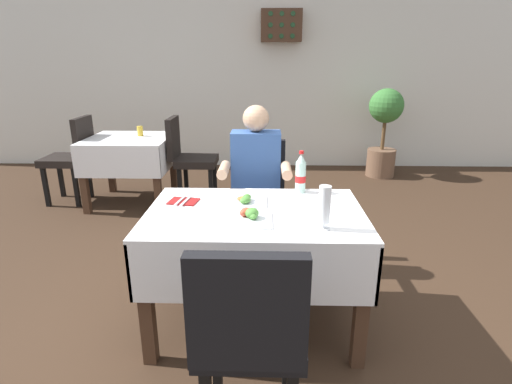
% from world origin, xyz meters
% --- Properties ---
extents(ground_plane, '(11.00, 11.00, 0.00)m').
position_xyz_m(ground_plane, '(0.00, 0.00, 0.00)').
color(ground_plane, '#382619').
extents(back_wall, '(11.00, 0.12, 2.79)m').
position_xyz_m(back_wall, '(0.00, 4.14, 1.40)').
color(back_wall, silver).
rests_on(back_wall, ground).
extents(main_dining_table, '(1.23, 0.82, 0.75)m').
position_xyz_m(main_dining_table, '(-0.06, 0.19, 0.58)').
color(main_dining_table, white).
rests_on(main_dining_table, ground).
extents(chair_far_diner_seat, '(0.44, 0.50, 0.97)m').
position_xyz_m(chair_far_diner_seat, '(-0.06, 0.99, 0.55)').
color(chair_far_diner_seat, black).
rests_on(chair_far_diner_seat, ground).
extents(chair_near_camera_side, '(0.44, 0.50, 0.97)m').
position_xyz_m(chair_near_camera_side, '(-0.06, -0.61, 0.55)').
color(chair_near_camera_side, black).
rests_on(chair_near_camera_side, ground).
extents(seated_diner_far, '(0.50, 0.46, 1.26)m').
position_xyz_m(seated_diner_far, '(-0.08, 0.88, 0.71)').
color(seated_diner_far, '#282D42').
rests_on(seated_diner_far, ground).
extents(plate_near_camera, '(0.24, 0.24, 0.07)m').
position_xyz_m(plate_near_camera, '(-0.08, 0.05, 0.77)').
color(plate_near_camera, white).
rests_on(plate_near_camera, main_dining_table).
extents(plate_far_diner, '(0.22, 0.22, 0.05)m').
position_xyz_m(plate_far_diner, '(-0.11, 0.32, 0.76)').
color(plate_far_diner, white).
rests_on(plate_far_diner, main_dining_table).
extents(beer_glass_left, '(0.07, 0.07, 0.23)m').
position_xyz_m(beer_glass_left, '(0.29, -0.05, 0.86)').
color(beer_glass_left, white).
rests_on(beer_glass_left, main_dining_table).
extents(cola_bottle_primary, '(0.07, 0.07, 0.27)m').
position_xyz_m(cola_bottle_primary, '(0.22, 0.53, 0.87)').
color(cola_bottle_primary, silver).
rests_on(cola_bottle_primary, main_dining_table).
extents(napkin_cutlery_set, '(0.19, 0.20, 0.01)m').
position_xyz_m(napkin_cutlery_set, '(-0.50, 0.33, 0.75)').
color(napkin_cutlery_set, maroon).
rests_on(napkin_cutlery_set, main_dining_table).
extents(background_dining_table, '(0.89, 0.86, 0.75)m').
position_xyz_m(background_dining_table, '(-1.52, 2.37, 0.56)').
color(background_dining_table, white).
rests_on(background_dining_table, ground).
extents(background_chair_left, '(0.50, 0.44, 0.97)m').
position_xyz_m(background_chair_left, '(-2.17, 2.37, 0.55)').
color(background_chair_left, black).
rests_on(background_chair_left, ground).
extents(background_chair_right, '(0.50, 0.44, 0.97)m').
position_xyz_m(background_chair_right, '(-0.86, 2.37, 0.55)').
color(background_chair_right, black).
rests_on(background_chair_right, ground).
extents(background_table_tumbler, '(0.06, 0.06, 0.11)m').
position_xyz_m(background_table_tumbler, '(-1.41, 2.47, 0.80)').
color(background_table_tumbler, gold).
rests_on(background_table_tumbler, background_dining_table).
extents(potted_plant_corner, '(0.46, 0.46, 1.20)m').
position_xyz_m(potted_plant_corner, '(1.61, 3.54, 0.68)').
color(potted_plant_corner, brown).
rests_on(potted_plant_corner, ground).
extents(wall_bottle_rack, '(0.56, 0.21, 0.42)m').
position_xyz_m(wall_bottle_rack, '(0.19, 3.98, 2.00)').
color(wall_bottle_rack, '#472D1E').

